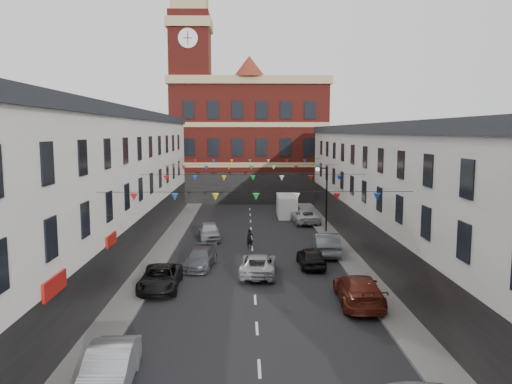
{
  "coord_description": "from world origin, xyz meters",
  "views": [
    {
      "loc": [
        -0.53,
        -30.37,
        9.16
      ],
      "look_at": [
        0.3,
        8.01,
        4.49
      ],
      "focal_mm": 35.0,
      "sensor_mm": 36.0,
      "label": 1
    }
  ],
  "objects": [
    {
      "name": "car_left_c",
      "position": [
        -5.5,
        -2.04,
        0.67
      ],
      "size": [
        2.33,
        4.87,
        1.34
      ],
      "primitive_type": "imported",
      "rotation": [
        0.0,
        0.0,
        0.02
      ],
      "color": "black",
      "rests_on": "ground"
    },
    {
      "name": "car_left_e",
      "position": [
        -3.6,
        11.35,
        0.74
      ],
      "size": [
        2.28,
        4.55,
        1.49
      ],
      "primitive_type": "imported",
      "rotation": [
        0.0,
        0.0,
        0.12
      ],
      "color": "#95979D",
      "rests_on": "ground"
    },
    {
      "name": "pavement_left",
      "position": [
        -6.9,
        2.0,
        0.07
      ],
      "size": [
        1.8,
        64.0,
        0.15
      ],
      "primitive_type": "cube",
      "color": "#605E5B",
      "rests_on": "ground"
    },
    {
      "name": "civic_building",
      "position": [
        0.0,
        37.95,
        8.14
      ],
      "size": [
        20.6,
        13.3,
        18.5
      ],
      "color": "maroon",
      "rests_on": "ground"
    },
    {
      "name": "car_left_b",
      "position": [
        -5.39,
        -13.43,
        0.75
      ],
      "size": [
        1.81,
        4.64,
        1.51
      ],
      "primitive_type": "imported",
      "rotation": [
        0.0,
        0.0,
        0.05
      ],
      "color": "#97999E",
      "rests_on": "ground"
    },
    {
      "name": "pavement_right",
      "position": [
        6.9,
        2.0,
        0.07
      ],
      "size": [
        1.8,
        64.0,
        0.15
      ],
      "primitive_type": "cube",
      "color": "#605E5B",
      "rests_on": "ground"
    },
    {
      "name": "car_right_e",
      "position": [
        5.5,
        6.01,
        0.83
      ],
      "size": [
        2.05,
        5.11,
        1.65
      ],
      "primitive_type": "imported",
      "rotation": [
        0.0,
        0.0,
        3.08
      ],
      "color": "#565B5F",
      "rests_on": "ground"
    },
    {
      "name": "pedestrian",
      "position": [
        -0.18,
        8.06,
        0.77
      ],
      "size": [
        0.67,
        0.57,
        1.55
      ],
      "primitive_type": "imported",
      "rotation": [
        0.0,
        0.0,
        0.43
      ],
      "color": "black",
      "rests_on": "ground"
    },
    {
      "name": "terrace_right",
      "position": [
        11.78,
        1.0,
        4.85
      ],
      "size": [
        8.4,
        56.0,
        9.7
      ],
      "color": "silver",
      "rests_on": "ground"
    },
    {
      "name": "white_van",
      "position": [
        3.94,
        22.89,
        1.15
      ],
      "size": [
        2.11,
        5.25,
        2.3
      ],
      "primitive_type": "cube",
      "rotation": [
        0.0,
        0.0,
        -0.02
      ],
      "color": "silver",
      "rests_on": "ground"
    },
    {
      "name": "clock_tower",
      "position": [
        -7.5,
        35.0,
        14.93
      ],
      "size": [
        5.6,
        5.6,
        30.0
      ],
      "color": "maroon",
      "rests_on": "ground"
    },
    {
      "name": "car_left_d",
      "position": [
        -3.6,
        2.61,
        0.64
      ],
      "size": [
        2.36,
        4.62,
        1.28
      ],
      "primitive_type": "imported",
      "rotation": [
        0.0,
        0.0,
        -0.13
      ],
      "color": "#484B51",
      "rests_on": "ground"
    },
    {
      "name": "car_right_d",
      "position": [
        3.92,
        2.56,
        0.69
      ],
      "size": [
        1.76,
        4.1,
        1.38
      ],
      "primitive_type": "imported",
      "rotation": [
        0.0,
        0.0,
        3.17
      ],
      "color": "black",
      "rests_on": "ground"
    },
    {
      "name": "car_right_f",
      "position": [
        5.43,
        18.81,
        0.73
      ],
      "size": [
        2.76,
        5.38,
        1.45
      ],
      "primitive_type": "imported",
      "rotation": [
        0.0,
        0.0,
        3.21
      ],
      "color": "silver",
      "rests_on": "ground"
    },
    {
      "name": "moving_car",
      "position": [
        0.29,
        0.79,
        0.68
      ],
      "size": [
        2.64,
        5.07,
        1.36
      ],
      "primitive_type": "imported",
      "rotation": [
        0.0,
        0.0,
        3.06
      ],
      "color": "#AFB0B6",
      "rests_on": "ground"
    },
    {
      "name": "car_right_c",
      "position": [
        5.5,
        -4.79,
        0.78
      ],
      "size": [
        2.44,
        5.5,
        1.57
      ],
      "primitive_type": "imported",
      "rotation": [
        0.0,
        0.0,
        3.1
      ],
      "color": "maroon",
      "rests_on": "ground"
    },
    {
      "name": "street_lamp",
      "position": [
        6.55,
        14.0,
        3.9
      ],
      "size": [
        1.1,
        0.36,
        6.0
      ],
      "color": "black",
      "rests_on": "ground"
    },
    {
      "name": "ground",
      "position": [
        0.0,
        0.0,
        0.0
      ],
      "size": [
        160.0,
        160.0,
        0.0
      ],
      "primitive_type": "plane",
      "color": "black",
      "rests_on": "ground"
    },
    {
      "name": "distant_hill",
      "position": [
        -4.0,
        62.0,
        5.0
      ],
      "size": [
        40.0,
        14.0,
        10.0
      ],
      "primitive_type": "cube",
      "color": "#2C4822",
      "rests_on": "ground"
    },
    {
      "name": "terrace_left",
      "position": [
        -11.78,
        1.0,
        5.35
      ],
      "size": [
        8.4,
        56.0,
        10.7
      ],
      "color": "silver",
      "rests_on": "ground"
    }
  ]
}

